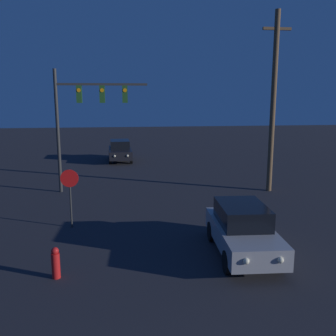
{
  "coord_description": "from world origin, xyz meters",
  "views": [
    {
      "loc": [
        -1.94,
        -3.19,
        5.16
      ],
      "look_at": [
        0.0,
        12.6,
        2.07
      ],
      "focal_mm": 40.0,
      "sensor_mm": 36.0,
      "label": 1
    }
  ],
  "objects": [
    {
      "name": "utility_pole",
      "position": [
        6.03,
        16.05,
        4.87
      ],
      "size": [
        1.5,
        0.28,
        9.46
      ],
      "color": "brown",
      "rests_on": "ground_plane"
    },
    {
      "name": "traffic_signal_mast",
      "position": [
        -3.96,
        17.17,
        4.46
      ],
      "size": [
        4.86,
        0.3,
        6.53
      ],
      "color": "#2D2D2D",
      "rests_on": "ground_plane"
    },
    {
      "name": "car_near",
      "position": [
        1.91,
        8.07,
        0.85
      ],
      "size": [
        1.95,
        4.3,
        1.65
      ],
      "rotation": [
        0.0,
        0.0,
        3.09
      ],
      "color": "#99999E",
      "rests_on": "ground_plane"
    },
    {
      "name": "fire_hydrant",
      "position": [
        -3.91,
        7.1,
        0.46
      ],
      "size": [
        0.24,
        0.24,
        0.93
      ],
      "color": "red",
      "rests_on": "ground_plane"
    },
    {
      "name": "stop_sign",
      "position": [
        -4.02,
        11.36,
        1.63
      ],
      "size": [
        0.7,
        0.07,
        2.34
      ],
      "color": "#2D2D2D",
      "rests_on": "ground_plane"
    },
    {
      "name": "car_far",
      "position": [
        -2.14,
        26.71,
        0.85
      ],
      "size": [
        1.91,
        4.28,
        1.65
      ],
      "rotation": [
        0.0,
        0.0,
        3.18
      ],
      "color": "black",
      "rests_on": "ground_plane"
    }
  ]
}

